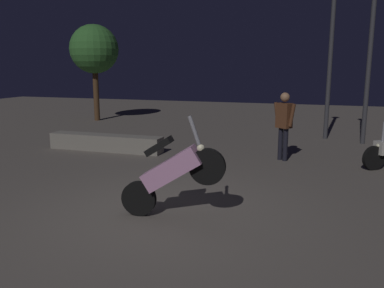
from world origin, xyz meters
name	(u,v)px	position (x,y,z in m)	size (l,w,h in m)	color
ground_plane	(161,212)	(0.00, 0.00, 0.00)	(40.00, 40.00, 0.00)	#605951
motorcycle_pink_foreground	(172,172)	(0.26, -0.16, 0.74)	(1.66, 0.39, 1.63)	black
person_rider_beside	(284,120)	(1.54, 4.35, 1.02)	(0.60, 0.46, 1.71)	black
streetlamp_near	(332,34)	(2.59, 7.88, 3.34)	(0.36, 0.36, 5.31)	#38383D
streetlamp_far	(372,29)	(3.68, 7.36, 3.41)	(0.36, 0.36, 5.43)	#38383D
tree_left_bg	(94,50)	(-6.95, 9.56, 3.04)	(2.07, 2.07, 4.10)	#4C331E
planter_wall_low	(106,143)	(-3.33, 4.02, 0.23)	(3.35, 0.50, 0.45)	gray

